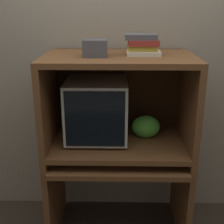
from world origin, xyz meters
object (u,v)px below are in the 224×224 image
at_px(keyboard, 101,157).
at_px(mouse, 138,157).
at_px(book_stack, 142,45).
at_px(storage_box, 95,48).
at_px(crt_monitor, 97,109).
at_px(snack_bag, 146,127).

bearing_deg(keyboard, mouse, -1.10).
distance_m(book_stack, storage_box, 0.31).
relative_size(mouse, storage_box, 0.42).
xyz_separation_m(keyboard, book_stack, (0.27, 0.11, 0.76)).
bearing_deg(book_stack, keyboard, -158.35).
distance_m(crt_monitor, keyboard, 0.33).
bearing_deg(book_stack, snack_bag, 46.67).
xyz_separation_m(keyboard, mouse, (0.26, -0.00, 0.00)).
bearing_deg(crt_monitor, keyboard, -77.12).
height_order(snack_bag, book_stack, book_stack).
distance_m(snack_bag, book_stack, 0.60).
height_order(mouse, snack_bag, snack_bag).
height_order(keyboard, book_stack, book_stack).
bearing_deg(snack_bag, mouse, -111.54).
bearing_deg(snack_bag, keyboard, -153.56).
relative_size(keyboard, storage_box, 2.54).
xyz_separation_m(keyboard, storage_box, (-0.03, 0.04, 0.74)).
xyz_separation_m(book_stack, storage_box, (-0.30, -0.07, -0.01)).
xyz_separation_m(snack_bag, storage_box, (-0.35, -0.12, 0.58)).
distance_m(crt_monitor, storage_box, 0.45).
bearing_deg(keyboard, book_stack, 21.65).
bearing_deg(book_stack, storage_box, -167.61).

